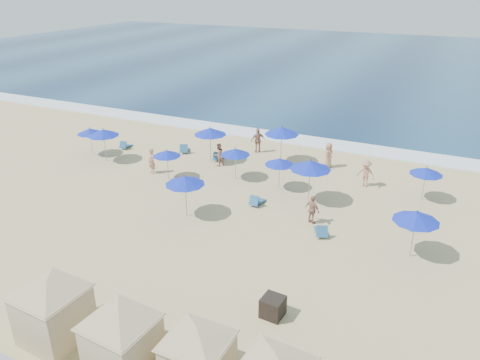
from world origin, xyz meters
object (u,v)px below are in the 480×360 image
cabana_1 (121,332)px  beachgoer_0 (152,161)px  beachgoer_2 (312,210)px  beachgoer_3 (366,173)px  umbrella_0 (90,131)px  umbrella_5 (235,152)px  umbrella_7 (280,162)px  beachgoer_4 (328,155)px  umbrella_10 (416,217)px  umbrella_2 (210,131)px  umbrella_3 (167,153)px  beachgoer_5 (258,140)px  umbrella_1 (103,132)px  umbrella_4 (282,131)px  umbrella_9 (426,171)px  cabana_2 (198,350)px  beachgoer_1 (219,155)px  umbrella_8 (311,165)px  cabana_0 (51,302)px  umbrella_6 (185,180)px  trash_bin (273,307)px

cabana_1 → beachgoer_0: bearing=122.1°
beachgoer_2 → beachgoer_3: 6.23m
umbrella_0 → umbrella_5: umbrella_5 is taller
umbrella_7 → beachgoer_4: size_ratio=1.18×
umbrella_7 → umbrella_10: bearing=-28.0°
umbrella_2 → umbrella_3: bearing=-104.4°
beachgoer_5 → umbrella_1: bearing=-8.2°
umbrella_7 → umbrella_4: bearing=109.3°
umbrella_4 → umbrella_9: umbrella_4 is taller
cabana_2 → umbrella_2: bearing=117.5°
umbrella_4 → beachgoer_1: bearing=-147.8°
umbrella_7 → umbrella_8: umbrella_8 is taller
umbrella_5 → umbrella_0: bearing=-177.5°
umbrella_3 → umbrella_4: (5.65, 5.84, 0.59)m
beachgoer_1 → umbrella_7: bearing=88.0°
cabana_0 → umbrella_9: size_ratio=2.11×
umbrella_1 → umbrella_3: umbrella_1 is taller
umbrella_2 → beachgoer_1: bearing=-28.0°
cabana_1 → umbrella_6: size_ratio=1.76×
trash_bin → umbrella_1: umbrella_1 is taller
umbrella_0 → beachgoer_2: umbrella_0 is taller
umbrella_2 → umbrella_3: (-1.02, -3.96, -0.47)m
cabana_0 → umbrella_6: cabana_0 is taller
umbrella_8 → umbrella_9: umbrella_8 is taller
cabana_2 → cabana_0: bearing=-176.4°
umbrella_1 → umbrella_9: bearing=8.0°
trash_bin → umbrella_8: size_ratio=0.31×
umbrella_5 → umbrella_7: bearing=-4.9°
umbrella_0 → umbrella_4: bearing=18.8°
beachgoer_1 → umbrella_2: bearing=-100.1°
beachgoer_4 → beachgoer_5: size_ratio=0.96×
cabana_2 → umbrella_7: 15.71m
beachgoer_2 → beachgoer_5: (-6.99, 8.89, 0.13)m
beachgoer_0 → beachgoer_3: size_ratio=0.98×
trash_bin → umbrella_2: bearing=131.4°
umbrella_10 → beachgoer_1: 15.09m
cabana_1 → beachgoer_1: (-5.73, 17.74, -0.76)m
cabana_0 → umbrella_0: bearing=127.8°
umbrella_7 → cabana_0: bearing=-99.5°
umbrella_10 → beachgoer_3: bearing=116.9°
umbrella_8 → cabana_2: bearing=-86.4°
umbrella_7 → cabana_1: bearing=-88.2°
beachgoer_0 → beachgoer_1: bearing=67.2°
cabana_2 → beachgoer_5: size_ratio=2.19×
trash_bin → umbrella_0: (-18.72, 10.96, 1.43)m
beachgoer_2 → umbrella_1: bearing=16.3°
umbrella_6 → beachgoer_2: bearing=18.2°
umbrella_3 → umbrella_10: size_ratio=0.84×
umbrella_9 → umbrella_0: bearing=-174.0°
umbrella_6 → umbrella_9: 13.91m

